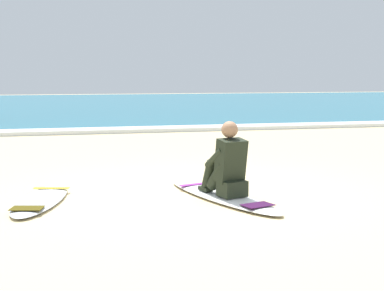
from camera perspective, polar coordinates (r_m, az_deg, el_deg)
ground_plane at (r=7.65m, az=0.80°, el=-4.85°), size 80.00×80.00×0.00m
sea at (r=29.46m, az=-10.39°, el=4.09°), size 80.00×28.00×0.10m
breaking_foam at (r=15.85m, az=-7.08°, el=1.58°), size 80.00×0.90×0.11m
surfboard_main at (r=7.31m, az=3.02°, el=-5.13°), size 1.18×2.48×0.08m
surfer_seated at (r=7.14m, az=3.60°, el=-2.17°), size 0.51×0.76×0.95m
surfboard_spare_near at (r=7.34m, az=-15.11°, el=-5.33°), size 0.96×1.98×0.08m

